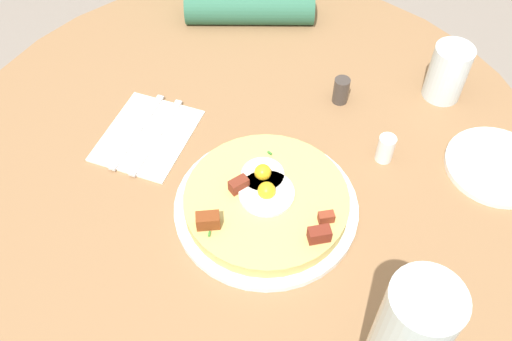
{
  "coord_description": "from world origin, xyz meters",
  "views": [
    {
      "loc": [
        -0.42,
        -0.45,
        1.42
      ],
      "look_at": [
        -0.03,
        -0.05,
        0.73
      ],
      "focal_mm": 39.31,
      "sensor_mm": 36.0,
      "label": 1
    }
  ],
  "objects_px": {
    "bread_plate": "(496,166)",
    "fork": "(157,136)",
    "salt_shaker": "(386,149)",
    "pizza_plate": "(266,207)",
    "dining_table": "(248,207)",
    "person_seated": "(252,21)",
    "pepper_shaker": "(341,90)",
    "knife": "(138,131)",
    "breakfast_pizza": "(266,200)",
    "water_glass": "(448,72)"
  },
  "relations": [
    {
      "from": "salt_shaker",
      "to": "pepper_shaker",
      "type": "distance_m",
      "value": 0.15
    },
    {
      "from": "salt_shaker",
      "to": "pepper_shaker",
      "type": "xyz_separation_m",
      "value": [
        0.05,
        0.14,
        0.0
      ]
    },
    {
      "from": "bread_plate",
      "to": "dining_table",
      "type": "bearing_deg",
      "value": 130.25
    },
    {
      "from": "person_seated",
      "to": "bread_plate",
      "type": "xyz_separation_m",
      "value": [
        -0.18,
        -0.76,
        0.21
      ]
    },
    {
      "from": "fork",
      "to": "breakfast_pizza",
      "type": "bearing_deg",
      "value": -108.04
    },
    {
      "from": "breakfast_pizza",
      "to": "bread_plate",
      "type": "distance_m",
      "value": 0.38
    },
    {
      "from": "pizza_plate",
      "to": "pepper_shaker",
      "type": "height_order",
      "value": "pepper_shaker"
    },
    {
      "from": "breakfast_pizza",
      "to": "pepper_shaker",
      "type": "bearing_deg",
      "value": 16.01
    },
    {
      "from": "dining_table",
      "to": "knife",
      "type": "distance_m",
      "value": 0.26
    },
    {
      "from": "bread_plate",
      "to": "fork",
      "type": "height_order",
      "value": "bread_plate"
    },
    {
      "from": "dining_table",
      "to": "bread_plate",
      "type": "xyz_separation_m",
      "value": [
        0.26,
        -0.31,
        0.17
      ]
    },
    {
      "from": "breakfast_pizza",
      "to": "knife",
      "type": "bearing_deg",
      "value": 99.79
    },
    {
      "from": "fork",
      "to": "pepper_shaker",
      "type": "relative_size",
      "value": 3.63
    },
    {
      "from": "salt_shaker",
      "to": "pizza_plate",
      "type": "bearing_deg",
      "value": 163.37
    },
    {
      "from": "person_seated",
      "to": "pizza_plate",
      "type": "distance_m",
      "value": 0.78
    },
    {
      "from": "person_seated",
      "to": "dining_table",
      "type": "bearing_deg",
      "value": -134.72
    },
    {
      "from": "dining_table",
      "to": "person_seated",
      "type": "bearing_deg",
      "value": 45.28
    },
    {
      "from": "dining_table",
      "to": "knife",
      "type": "xyz_separation_m",
      "value": [
        -0.11,
        0.16,
        0.17
      ]
    },
    {
      "from": "breakfast_pizza",
      "to": "dining_table",
      "type": "bearing_deg",
      "value": 60.01
    },
    {
      "from": "bread_plate",
      "to": "fork",
      "type": "bearing_deg",
      "value": 129.22
    },
    {
      "from": "pizza_plate",
      "to": "salt_shaker",
      "type": "distance_m",
      "value": 0.22
    },
    {
      "from": "bread_plate",
      "to": "pepper_shaker",
      "type": "bearing_deg",
      "value": 102.62
    },
    {
      "from": "fork",
      "to": "salt_shaker",
      "type": "relative_size",
      "value": 3.64
    },
    {
      "from": "dining_table",
      "to": "bread_plate",
      "type": "bearing_deg",
      "value": -49.75
    },
    {
      "from": "breakfast_pizza",
      "to": "person_seated",
      "type": "bearing_deg",
      "value": 47.69
    },
    {
      "from": "pizza_plate",
      "to": "dining_table",
      "type": "bearing_deg",
      "value": 60.18
    },
    {
      "from": "person_seated",
      "to": "water_glass",
      "type": "distance_m",
      "value": 0.66
    },
    {
      "from": "knife",
      "to": "pepper_shaker",
      "type": "xyz_separation_m",
      "value": [
        0.31,
        -0.19,
        0.02
      ]
    },
    {
      "from": "pepper_shaker",
      "to": "fork",
      "type": "bearing_deg",
      "value": 151.92
    },
    {
      "from": "bread_plate",
      "to": "salt_shaker",
      "type": "relative_size",
      "value": 3.34
    },
    {
      "from": "knife",
      "to": "pepper_shaker",
      "type": "distance_m",
      "value": 0.36
    },
    {
      "from": "water_glass",
      "to": "fork",
      "type": "bearing_deg",
      "value": 147.98
    },
    {
      "from": "fork",
      "to": "dining_table",
      "type": "bearing_deg",
      "value": -78.93
    },
    {
      "from": "person_seated",
      "to": "pepper_shaker",
      "type": "height_order",
      "value": "person_seated"
    },
    {
      "from": "bread_plate",
      "to": "salt_shaker",
      "type": "height_order",
      "value": "salt_shaker"
    },
    {
      "from": "dining_table",
      "to": "salt_shaker",
      "type": "relative_size",
      "value": 20.69
    },
    {
      "from": "knife",
      "to": "dining_table",
      "type": "bearing_deg",
      "value": -81.01
    },
    {
      "from": "fork",
      "to": "person_seated",
      "type": "bearing_deg",
      "value": 5.71
    },
    {
      "from": "dining_table",
      "to": "breakfast_pizza",
      "type": "distance_m",
      "value": 0.23
    },
    {
      "from": "pizza_plate",
      "to": "breakfast_pizza",
      "type": "xyz_separation_m",
      "value": [
        -0.0,
        0.0,
        0.02
      ]
    },
    {
      "from": "breakfast_pizza",
      "to": "pepper_shaker",
      "type": "height_order",
      "value": "breakfast_pizza"
    },
    {
      "from": "pizza_plate",
      "to": "fork",
      "type": "distance_m",
      "value": 0.23
    },
    {
      "from": "person_seated",
      "to": "pepper_shaker",
      "type": "relative_size",
      "value": 22.91
    },
    {
      "from": "person_seated",
      "to": "fork",
      "type": "relative_size",
      "value": 6.31
    },
    {
      "from": "dining_table",
      "to": "water_glass",
      "type": "bearing_deg",
      "value": -23.37
    },
    {
      "from": "person_seated",
      "to": "fork",
      "type": "xyz_separation_m",
      "value": [
        -0.54,
        -0.32,
        0.21
      ]
    },
    {
      "from": "dining_table",
      "to": "water_glass",
      "type": "xyz_separation_m",
      "value": [
        0.35,
        -0.15,
        0.22
      ]
    },
    {
      "from": "dining_table",
      "to": "pizza_plate",
      "type": "distance_m",
      "value": 0.21
    },
    {
      "from": "person_seated",
      "to": "water_glass",
      "type": "bearing_deg",
      "value": -99.38
    },
    {
      "from": "dining_table",
      "to": "breakfast_pizza",
      "type": "height_order",
      "value": "breakfast_pizza"
    }
  ]
}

